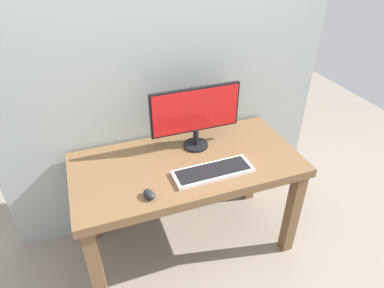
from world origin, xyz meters
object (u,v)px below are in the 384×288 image
desk (187,175)px  monitor (196,113)px  keyboard_primary (213,171)px  mouse (149,194)px

desk → monitor: size_ratio=2.43×
desk → keyboard_primary: (0.10, -0.16, 0.12)m
desk → mouse: (-0.30, -0.24, 0.13)m
desk → keyboard_primary: bearing=-57.4°
keyboard_primary → mouse: (-0.40, -0.07, 0.01)m
keyboard_primary → mouse: size_ratio=5.61×
desk → monitor: 0.39m
desk → keyboard_primary: keyboard_primary is taller
mouse → keyboard_primary: bearing=-5.9°
monitor → mouse: bearing=-136.6°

